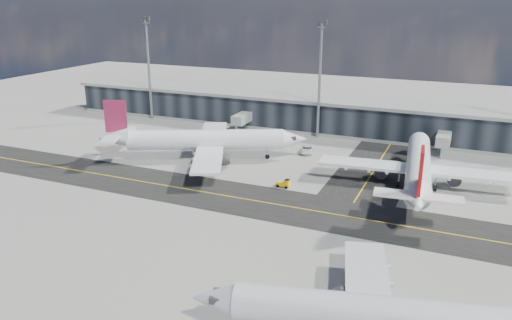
% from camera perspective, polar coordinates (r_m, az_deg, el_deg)
% --- Properties ---
extents(ground, '(300.00, 300.00, 0.00)m').
position_cam_1_polar(ground, '(85.06, -2.38, -5.44)').
color(ground, gray).
rests_on(ground, ground).
extents(taxiway_lanes, '(180.00, 63.00, 0.03)m').
position_cam_1_polar(taxiway_lanes, '(92.73, 2.69, -3.36)').
color(taxiway_lanes, black).
rests_on(taxiway_lanes, ground).
extents(terminal_concourse, '(152.00, 19.80, 8.80)m').
position_cam_1_polar(terminal_concourse, '(132.94, 7.98, 5.03)').
color(terminal_concourse, black).
rests_on(terminal_concourse, ground).
extents(floodlight_masts, '(102.50, 0.70, 28.90)m').
position_cam_1_polar(floodlight_masts, '(124.22, 7.31, 9.54)').
color(floodlight_masts, gray).
rests_on(floodlight_masts, ground).
extents(airliner_af, '(42.63, 36.76, 13.28)m').
position_cam_1_polar(airliner_af, '(108.74, -6.11, 2.28)').
color(airliner_af, white).
rests_on(airliner_af, ground).
extents(airliner_redtail, '(37.23, 43.59, 12.90)m').
position_cam_1_polar(airliner_redtail, '(96.32, 18.06, -0.75)').
color(airliner_redtail, white).
rests_on(airliner_redtail, ground).
extents(airliner_near, '(39.59, 34.04, 11.84)m').
position_cam_1_polar(airliner_near, '(53.48, 14.83, -16.92)').
color(airliner_near, '#BCBEC1').
rests_on(airliner_near, ground).
extents(baggage_tug, '(2.71, 1.53, 1.64)m').
position_cam_1_polar(baggage_tug, '(93.38, 3.28, -2.68)').
color(baggage_tug, yellow).
rests_on(baggage_tug, ground).
extents(service_van, '(3.65, 6.04, 1.57)m').
position_cam_1_polar(service_van, '(114.21, 5.85, 1.18)').
color(service_van, white).
rests_on(service_van, ground).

